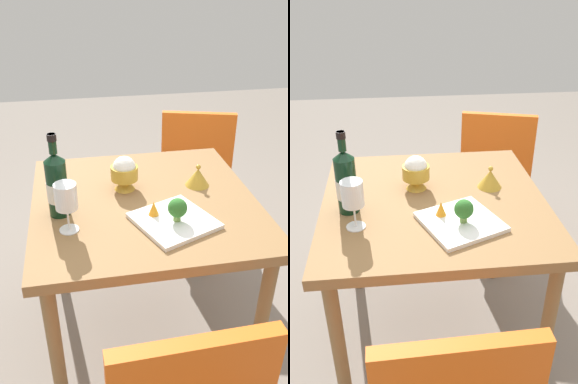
% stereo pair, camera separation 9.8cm
% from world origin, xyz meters
% --- Properties ---
extents(ground_plane, '(8.00, 8.00, 0.00)m').
position_xyz_m(ground_plane, '(0.00, 0.00, 0.00)').
color(ground_plane, gray).
extents(dining_table, '(0.86, 0.86, 0.74)m').
position_xyz_m(dining_table, '(0.00, 0.00, 0.65)').
color(dining_table, olive).
rests_on(dining_table, ground_plane).
extents(chair_near_window, '(0.50, 0.50, 0.85)m').
position_xyz_m(chair_near_window, '(0.45, 0.74, 0.53)').
color(chair_near_window, orange).
rests_on(chair_near_window, ground_plane).
extents(wine_bottle, '(0.08, 0.08, 0.31)m').
position_xyz_m(wine_bottle, '(-0.32, -0.05, 0.87)').
color(wine_bottle, black).
rests_on(wine_bottle, dining_table).
extents(wine_glass, '(0.08, 0.08, 0.18)m').
position_xyz_m(wine_glass, '(-0.29, -0.17, 0.87)').
color(wine_glass, white).
rests_on(wine_glass, dining_table).
extents(rice_bowl, '(0.11, 0.11, 0.14)m').
position_xyz_m(rice_bowl, '(-0.06, 0.09, 0.82)').
color(rice_bowl, gold).
rests_on(rice_bowl, dining_table).
extents(rice_bowl_lid, '(0.10, 0.10, 0.09)m').
position_xyz_m(rice_bowl_lid, '(0.24, 0.07, 0.78)').
color(rice_bowl_lid, gold).
rests_on(rice_bowl_lid, dining_table).
extents(serving_plate, '(0.33, 0.33, 0.02)m').
position_xyz_m(serving_plate, '(0.07, -0.18, 0.75)').
color(serving_plate, white).
rests_on(serving_plate, dining_table).
extents(broccoli_floret, '(0.07, 0.07, 0.09)m').
position_xyz_m(broccoli_floret, '(0.08, -0.20, 0.81)').
color(broccoli_floret, '#729E4C').
rests_on(broccoli_floret, serving_plate).
extents(carrot_garnish_left, '(0.04, 0.04, 0.05)m').
position_xyz_m(carrot_garnish_left, '(0.01, -0.14, 0.79)').
color(carrot_garnish_left, orange).
rests_on(carrot_garnish_left, serving_plate).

